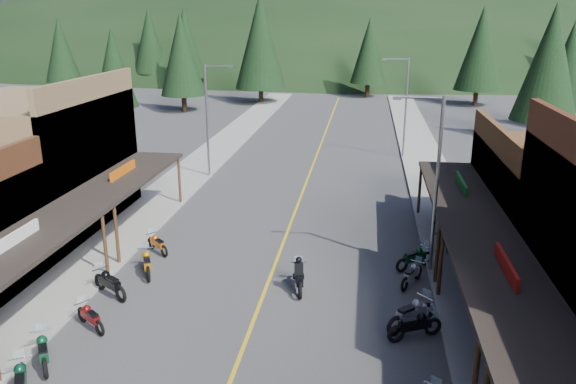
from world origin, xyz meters
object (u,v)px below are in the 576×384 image
at_px(pine_7, 150,41).
at_px(pedestrian_east_b, 442,234).
at_px(pine_1, 185,43).
at_px(streetlight_2, 434,178).
at_px(pine_9, 569,66).
at_px(bike_east_11, 415,257).
at_px(bike_east_9, 411,312).
at_px(bike_west_8, 90,316).
at_px(bike_east_10, 412,274).
at_px(shop_west_3, 33,163).
at_px(bike_east_8, 415,324).
at_px(bike_west_9, 109,282).
at_px(rider_on_bike, 299,276).
at_px(bike_west_7, 43,350).
at_px(pine_3, 369,51).
at_px(pine_4, 480,48).
at_px(bike_west_6, 21,380).
at_px(bike_west_11, 157,243).
at_px(pine_10, 182,54).
at_px(pine_8, 114,68).
at_px(pine_0, 61,50).
at_px(pine_11, 550,62).
at_px(streetlight_1, 209,116).
at_px(streetlight_3, 404,103).
at_px(pine_2, 260,41).
at_px(shop_east_3, 568,203).
at_px(bike_west_10, 147,262).
at_px(pedestrian_east_a, 505,356).

relative_size(pine_7, pedestrian_east_b, 6.70).
xyz_separation_m(pine_1, pine_7, (-8.00, 6.00, 0.00)).
height_order(streetlight_2, pine_9, pine_9).
bearing_deg(bike_east_11, bike_east_9, -43.60).
height_order(bike_west_8, bike_east_10, bike_east_10).
bearing_deg(bike_west_8, shop_west_3, 74.96).
xyz_separation_m(pine_9, bike_east_8, (-18.01, -42.71, -5.78)).
height_order(bike_west_9, rider_on_bike, rider_on_bike).
bearing_deg(shop_west_3, bike_east_10, -13.29).
relative_size(bike_west_7, bike_east_8, 0.99).
distance_m(pine_3, pine_4, 15.25).
distance_m(pine_3, pine_7, 37.37).
relative_size(pine_7, bike_west_6, 5.83).
xyz_separation_m(bike_west_11, bike_east_8, (11.91, -6.11, 0.07)).
distance_m(pine_10, bike_east_10, 50.08).
bearing_deg(pine_7, pine_8, -74.48).
xyz_separation_m(pine_9, pedestrian_east_b, (-16.21, -34.95, -5.30)).
relative_size(pine_9, bike_east_11, 5.18).
height_order(shop_west_3, bike_east_9, shop_west_3).
bearing_deg(streetlight_2, bike_west_6, -140.66).
distance_m(shop_west_3, streetlight_2, 21.02).
xyz_separation_m(pine_3, bike_west_7, (-10.32, -67.06, -5.89)).
bearing_deg(pine_4, pine_0, 178.03).
height_order(pine_9, bike_east_9, pine_9).
relative_size(pine_1, pine_11, 1.01).
bearing_deg(pedestrian_east_b, pine_11, -120.72).
xyz_separation_m(streetlight_1, pine_8, (-15.05, 18.00, 1.52)).
xyz_separation_m(streetlight_2, pine_10, (-24.95, 42.00, 2.32)).
relative_size(pine_3, pine_4, 0.88).
bearing_deg(streetlight_1, shop_west_3, -122.56).
distance_m(pine_11, bike_west_9, 43.58).
bearing_deg(bike_east_11, streetlight_1, -173.71).
relative_size(shop_west_3, bike_west_8, 5.74).
bearing_deg(pine_8, bike_west_9, -66.49).
bearing_deg(bike_west_7, pedestrian_east_b, 4.86).
distance_m(streetlight_3, pine_10, 32.06).
relative_size(pine_4, pine_11, 1.01).
height_order(pine_2, pine_7, pine_2).
distance_m(pine_3, bike_west_6, 69.67).
bearing_deg(pine_0, streetlight_2, -48.99).
bearing_deg(shop_east_3, bike_west_10, -164.69).
height_order(pine_0, bike_east_11, pine_0).
distance_m(streetlight_2, pine_0, 71.59).
height_order(pine_11, pedestrian_east_a, pine_11).
bearing_deg(rider_on_bike, bike_west_9, -177.97).
height_order(shop_east_3, pine_10, pine_10).
bearing_deg(bike_west_10, bike_east_10, -22.38).
bearing_deg(bike_west_7, pine_0, 84.75).
bearing_deg(bike_east_11, pine_11, 117.44).
xyz_separation_m(streetlight_1, bike_east_10, (13.13, -15.42, -3.91)).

